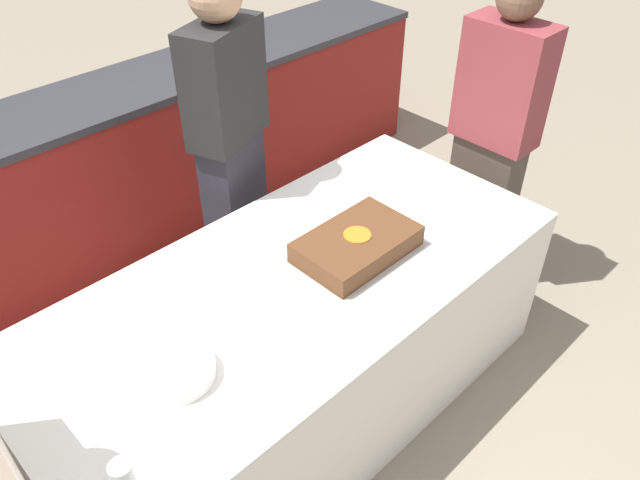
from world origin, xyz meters
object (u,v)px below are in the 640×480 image
at_px(plate_stack, 178,370).
at_px(person_seated_right, 493,139).
at_px(person_cutting_cake, 231,152).
at_px(wine_glass, 124,479).
at_px(cake, 357,244).

height_order(plate_stack, person_seated_right, person_seated_right).
bearing_deg(person_cutting_cake, person_seated_right, 125.13).
bearing_deg(wine_glass, person_seated_right, 9.62).
bearing_deg(wine_glass, cake, 14.48).
xyz_separation_m(plate_stack, wine_glass, (-0.33, -0.28, 0.10)).
relative_size(cake, person_seated_right, 0.32).
bearing_deg(person_seated_right, cake, -86.11).
height_order(cake, wine_glass, wine_glass).
distance_m(cake, wine_glass, 1.22).
bearing_deg(plate_stack, person_cutting_cake, 43.52).
bearing_deg(person_seated_right, plate_stack, -87.11).
xyz_separation_m(plate_stack, person_cutting_cake, (0.85, 0.80, 0.11)).
xyz_separation_m(person_cutting_cake, person_seated_right, (1.03, -0.71, -0.05)).
bearing_deg(person_seated_right, person_cutting_cake, -124.52).
distance_m(cake, plate_stack, 0.85).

